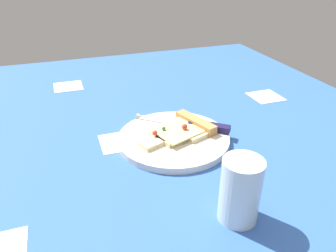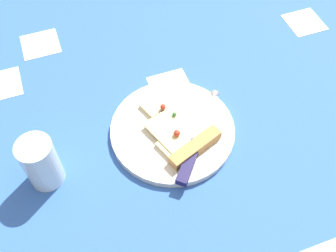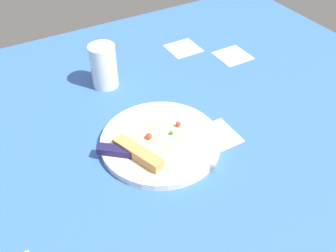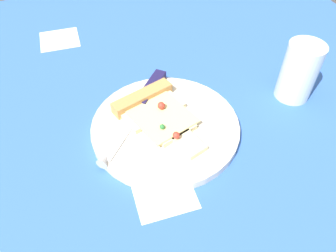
% 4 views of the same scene
% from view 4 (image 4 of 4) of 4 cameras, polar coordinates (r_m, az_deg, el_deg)
% --- Properties ---
extents(ground_plane, '(1.34, 1.34, 0.03)m').
position_cam_4_polar(ground_plane, '(0.54, -6.46, -7.93)').
color(ground_plane, '#3360B7').
rests_on(ground_plane, ground).
extents(plate, '(0.26, 0.26, 0.02)m').
position_cam_4_polar(plate, '(0.57, -0.46, -0.17)').
color(plate, silver).
rests_on(plate, ground_plane).
extents(pizza_slice, '(0.19, 0.14, 0.03)m').
position_cam_4_polar(pizza_slice, '(0.58, -2.04, 2.39)').
color(pizza_slice, beige).
rests_on(pizza_slice, plate).
extents(knife, '(0.20, 0.17, 0.02)m').
position_cam_4_polar(knife, '(0.60, -4.78, 3.86)').
color(knife, silver).
rests_on(knife, plate).
extents(drinking_glass, '(0.07, 0.07, 0.11)m').
position_cam_4_polar(drinking_glass, '(0.66, 22.09, 8.86)').
color(drinking_glass, silver).
rests_on(drinking_glass, ground_plane).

